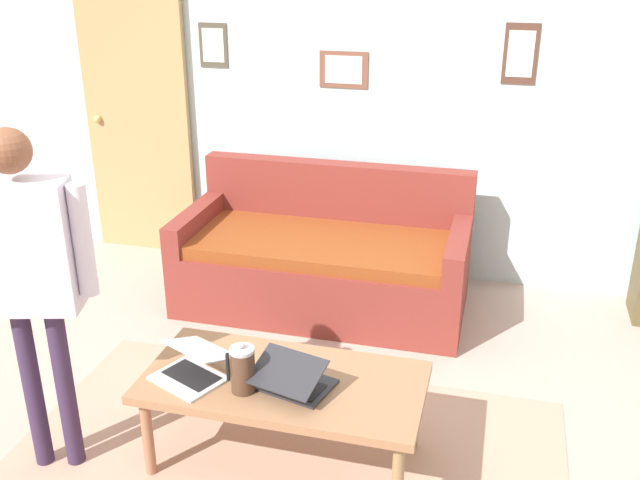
# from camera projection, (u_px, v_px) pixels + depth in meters

# --- Properties ---
(ground_plane) EXTENTS (7.68, 7.68, 0.00)m
(ground_plane) POSITION_uv_depth(u_px,v_px,m) (277.00, 450.00, 3.40)
(ground_plane) COLOR #BB9E91
(area_rug) EXTENTS (2.56, 1.75, 0.01)m
(area_rug) POSITION_uv_depth(u_px,v_px,m) (279.00, 472.00, 3.25)
(area_rug) COLOR tan
(area_rug) RESTS_ON ground_plane
(back_wall) EXTENTS (7.04, 0.11, 2.70)m
(back_wall) POSITION_uv_depth(u_px,v_px,m) (372.00, 84.00, 4.84)
(back_wall) COLOR silver
(back_wall) RESTS_ON ground_plane
(interior_door) EXTENTS (0.82, 0.09, 2.05)m
(interior_door) POSITION_uv_depth(u_px,v_px,m) (138.00, 120.00, 5.30)
(interior_door) COLOR tan
(interior_door) RESTS_ON ground_plane
(couch) EXTENTS (1.84, 0.88, 0.88)m
(couch) POSITION_uv_depth(u_px,v_px,m) (325.00, 261.00, 4.69)
(couch) COLOR maroon
(couch) RESTS_ON ground_plane
(coffee_table) EXTENTS (1.26, 0.62, 0.44)m
(coffee_table) POSITION_uv_depth(u_px,v_px,m) (284.00, 387.00, 3.19)
(coffee_table) COLOR #966847
(coffee_table) RESTS_ON ground_plane
(laptop_left) EXTENTS (0.37, 0.37, 0.16)m
(laptop_left) POSITION_uv_depth(u_px,v_px,m) (293.00, 380.00, 3.08)
(laptop_left) COLOR #28282D
(laptop_left) RESTS_ON coffee_table
(laptop_center) EXTENTS (0.40, 0.40, 0.16)m
(laptop_center) POSITION_uv_depth(u_px,v_px,m) (193.00, 368.00, 3.17)
(laptop_center) COLOR silver
(laptop_center) RESTS_ON coffee_table
(french_press) EXTENTS (0.13, 0.11, 0.24)m
(french_press) POSITION_uv_depth(u_px,v_px,m) (243.00, 369.00, 3.05)
(french_press) COLOR #4C3323
(french_press) RESTS_ON coffee_table
(person_standing) EXTENTS (0.56, 0.28, 1.59)m
(person_standing) POSITION_uv_depth(u_px,v_px,m) (27.00, 263.00, 2.94)
(person_standing) COLOR #372644
(person_standing) RESTS_ON ground_plane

